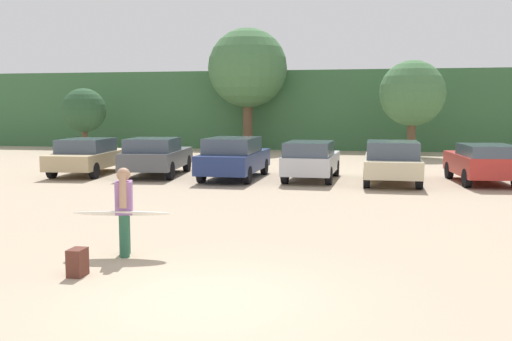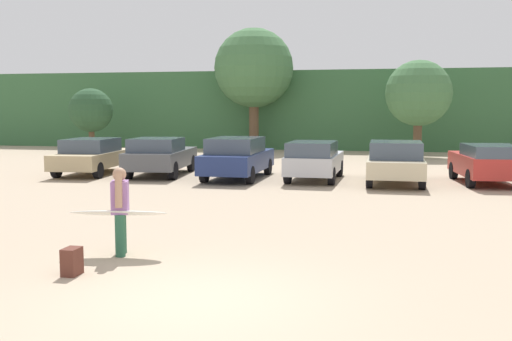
{
  "view_description": "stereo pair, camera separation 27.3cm",
  "coord_description": "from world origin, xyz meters",
  "px_view_note": "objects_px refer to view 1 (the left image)",
  "views": [
    {
      "loc": [
        2.37,
        -7.9,
        2.72
      ],
      "look_at": [
        -0.7,
        7.35,
        1.08
      ],
      "focal_mm": 41.89,
      "sensor_mm": 36.0,
      "label": 1
    },
    {
      "loc": [
        2.64,
        -7.84,
        2.72
      ],
      "look_at": [
        -0.7,
        7.35,
        1.08
      ],
      "focal_mm": 41.89,
      "sensor_mm": 36.0,
      "label": 2
    }
  ],
  "objects_px": {
    "parked_car_silver": "(311,159)",
    "parked_car_champagne": "(392,161)",
    "backpack_dropped": "(77,262)",
    "person_adult": "(124,206)",
    "parked_car_red": "(483,162)",
    "parked_car_navy": "(234,157)",
    "parked_car_dark_gray": "(156,156)",
    "parked_car_tan": "(88,156)",
    "surfboard_white": "(122,213)"
  },
  "relations": [
    {
      "from": "parked_car_navy",
      "to": "parked_car_champagne",
      "type": "height_order",
      "value": "parked_car_navy"
    },
    {
      "from": "parked_car_red",
      "to": "parked_car_dark_gray",
      "type": "bearing_deg",
      "value": 83.5
    },
    {
      "from": "parked_car_red",
      "to": "surfboard_white",
      "type": "relative_size",
      "value": 2.19
    },
    {
      "from": "parked_car_tan",
      "to": "parked_car_silver",
      "type": "height_order",
      "value": "parked_car_silver"
    },
    {
      "from": "parked_car_silver",
      "to": "parked_car_dark_gray",
      "type": "bearing_deg",
      "value": 88.49
    },
    {
      "from": "parked_car_tan",
      "to": "parked_car_navy",
      "type": "distance_m",
      "value": 6.21
    },
    {
      "from": "parked_car_red",
      "to": "parked_car_champagne",
      "type": "bearing_deg",
      "value": 94.25
    },
    {
      "from": "parked_car_champagne",
      "to": "parked_car_red",
      "type": "height_order",
      "value": "parked_car_champagne"
    },
    {
      "from": "parked_car_navy",
      "to": "person_adult",
      "type": "bearing_deg",
      "value": -175.76
    },
    {
      "from": "parked_car_tan",
      "to": "parked_car_navy",
      "type": "relative_size",
      "value": 1.0
    },
    {
      "from": "parked_car_tan",
      "to": "parked_car_dark_gray",
      "type": "distance_m",
      "value": 2.92
    },
    {
      "from": "parked_car_red",
      "to": "backpack_dropped",
      "type": "xyz_separation_m",
      "value": [
        -8.47,
        -13.71,
        -0.56
      ]
    },
    {
      "from": "parked_car_champagne",
      "to": "parked_car_red",
      "type": "bearing_deg",
      "value": -79.54
    },
    {
      "from": "parked_car_tan",
      "to": "surfboard_white",
      "type": "relative_size",
      "value": 2.51
    },
    {
      "from": "person_adult",
      "to": "backpack_dropped",
      "type": "distance_m",
      "value": 1.6
    },
    {
      "from": "parked_car_dark_gray",
      "to": "parked_car_silver",
      "type": "xyz_separation_m",
      "value": [
        6.22,
        -0.32,
        -0.01
      ]
    },
    {
      "from": "parked_car_dark_gray",
      "to": "parked_car_champagne",
      "type": "xyz_separation_m",
      "value": [
        9.16,
        -0.64,
        0.01
      ]
    },
    {
      "from": "parked_car_silver",
      "to": "parked_car_champagne",
      "type": "distance_m",
      "value": 2.96
    },
    {
      "from": "parked_car_tan",
      "to": "backpack_dropped",
      "type": "relative_size",
      "value": 10.56
    },
    {
      "from": "parked_car_red",
      "to": "parked_car_silver",
      "type": "bearing_deg",
      "value": 86.27
    },
    {
      "from": "parked_car_dark_gray",
      "to": "parked_car_tan",
      "type": "bearing_deg",
      "value": 85.8
    },
    {
      "from": "parked_car_silver",
      "to": "backpack_dropped",
      "type": "distance_m",
      "value": 13.66
    },
    {
      "from": "backpack_dropped",
      "to": "person_adult",
      "type": "bearing_deg",
      "value": 82.17
    },
    {
      "from": "parked_car_tan",
      "to": "parked_car_silver",
      "type": "distance_m",
      "value": 9.14
    },
    {
      "from": "parked_car_red",
      "to": "backpack_dropped",
      "type": "relative_size",
      "value": 9.22
    },
    {
      "from": "parked_car_red",
      "to": "backpack_dropped",
      "type": "distance_m",
      "value": 16.13
    },
    {
      "from": "parked_car_silver",
      "to": "person_adult",
      "type": "distance_m",
      "value": 12.21
    },
    {
      "from": "parked_car_champagne",
      "to": "parked_car_tan",
      "type": "bearing_deg",
      "value": 87.25
    },
    {
      "from": "person_adult",
      "to": "parked_car_red",
      "type": "bearing_deg",
      "value": -143.82
    },
    {
      "from": "parked_car_red",
      "to": "surfboard_white",
      "type": "xyz_separation_m",
      "value": [
        -8.31,
        -12.29,
        0.0
      ]
    },
    {
      "from": "parked_car_silver",
      "to": "parked_car_champagne",
      "type": "relative_size",
      "value": 0.92
    },
    {
      "from": "surfboard_white",
      "to": "parked_car_dark_gray",
      "type": "bearing_deg",
      "value": -82.07
    },
    {
      "from": "person_adult",
      "to": "backpack_dropped",
      "type": "xyz_separation_m",
      "value": [
        -0.2,
        -1.43,
        -0.7
      ]
    },
    {
      "from": "parked_car_tan",
      "to": "parked_car_red",
      "type": "bearing_deg",
      "value": -94.59
    },
    {
      "from": "backpack_dropped",
      "to": "parked_car_tan",
      "type": "bearing_deg",
      "value": 116.39
    },
    {
      "from": "parked_car_tan",
      "to": "parked_car_red",
      "type": "relative_size",
      "value": 1.15
    },
    {
      "from": "parked_car_navy",
      "to": "surfboard_white",
      "type": "relative_size",
      "value": 2.5
    },
    {
      "from": "parked_car_red",
      "to": "parked_car_navy",
      "type": "bearing_deg",
      "value": 85.91
    },
    {
      "from": "backpack_dropped",
      "to": "parked_car_champagne",
      "type": "bearing_deg",
      "value": 68.05
    },
    {
      "from": "parked_car_navy",
      "to": "surfboard_white",
      "type": "height_order",
      "value": "parked_car_navy"
    },
    {
      "from": "parked_car_tan",
      "to": "parked_car_navy",
      "type": "bearing_deg",
      "value": -97.64
    },
    {
      "from": "parked_car_dark_gray",
      "to": "parked_car_champagne",
      "type": "relative_size",
      "value": 1.03
    },
    {
      "from": "person_adult",
      "to": "surfboard_white",
      "type": "distance_m",
      "value": 0.14
    },
    {
      "from": "parked_car_tan",
      "to": "surfboard_white",
      "type": "distance_m",
      "value": 14.1
    },
    {
      "from": "parked_car_tan",
      "to": "parked_car_silver",
      "type": "relative_size",
      "value": 1.14
    },
    {
      "from": "parked_car_dark_gray",
      "to": "parked_car_silver",
      "type": "distance_m",
      "value": 6.23
    },
    {
      "from": "parked_car_champagne",
      "to": "person_adult",
      "type": "distance_m",
      "value": 12.76
    },
    {
      "from": "person_adult",
      "to": "parked_car_dark_gray",
      "type": "bearing_deg",
      "value": -91.63
    },
    {
      "from": "parked_car_dark_gray",
      "to": "backpack_dropped",
      "type": "height_order",
      "value": "parked_car_dark_gray"
    },
    {
      "from": "parked_car_tan",
      "to": "backpack_dropped",
      "type": "xyz_separation_m",
      "value": [
        6.79,
        -13.69,
        -0.54
      ]
    }
  ]
}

